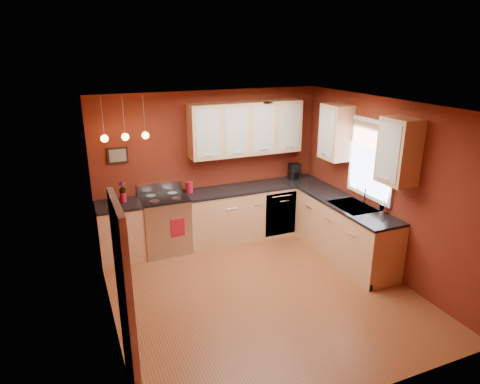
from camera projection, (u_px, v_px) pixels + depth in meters
name	position (u px, v px, depth m)	size (l,w,h in m)	color
floor	(261.00, 291.00, 6.05)	(4.20, 4.20, 0.00)	brown
ceiling	(264.00, 106.00, 5.20)	(4.00, 4.20, 0.02)	white
wall_back	(210.00, 166.00, 7.45)	(4.00, 0.02, 2.60)	maroon
wall_front	(365.00, 283.00, 3.79)	(4.00, 0.02, 2.60)	maroon
wall_left	(105.00, 230.00, 4.89)	(0.02, 4.20, 2.60)	maroon
wall_right	(384.00, 187.00, 6.35)	(0.02, 4.20, 2.60)	maroon
base_cabinets_back_left	(121.00, 232.00, 6.87)	(0.70, 0.60, 0.90)	tan
base_cabinets_back_right	(255.00, 211.00, 7.74)	(2.54, 0.60, 0.90)	tan
base_cabinets_right	(344.00, 231.00, 6.91)	(0.60, 2.10, 0.90)	tan
counter_back_left	(118.00, 205.00, 6.71)	(0.70, 0.62, 0.04)	black
counter_back_right	(255.00, 187.00, 7.58)	(2.54, 0.62, 0.04)	black
counter_right	(347.00, 204.00, 6.76)	(0.62, 2.10, 0.04)	black
gas_range	(165.00, 224.00, 7.12)	(0.76, 0.64, 1.11)	#B3B3B8
dishwasher_front	(281.00, 214.00, 7.62)	(0.60, 0.02, 0.80)	#B3B3B8
sink	(353.00, 207.00, 6.63)	(0.50, 0.70, 0.33)	gray
window	(372.00, 157.00, 6.48)	(0.06, 1.02, 1.22)	white
door_left_wall	(126.00, 305.00, 3.95)	(0.12, 0.82, 2.05)	white
upper_cabinets_back	(246.00, 129.00, 7.31)	(2.00, 0.35, 0.90)	tan
upper_cabinets_right	(364.00, 141.00, 6.36)	(0.35, 1.95, 0.90)	tan
wall_picture	(118.00, 155.00, 6.76)	(0.32, 0.03, 0.26)	black
pendant_lights	(125.00, 136.00, 6.39)	(0.71, 0.11, 0.66)	gray
red_canister	(189.00, 187.00, 7.20)	(0.13, 0.13, 0.19)	maroon
red_vase	(123.00, 197.00, 6.77)	(0.10, 0.10, 0.16)	maroon
flowers	(122.00, 188.00, 6.72)	(0.11, 0.11, 0.20)	maroon
coffee_maker	(295.00, 172.00, 7.94)	(0.22, 0.21, 0.29)	black
soap_pump	(384.00, 207.00, 6.33)	(0.09, 0.09, 0.19)	white
dish_towel	(178.00, 228.00, 6.87)	(0.23, 0.02, 0.31)	maroon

